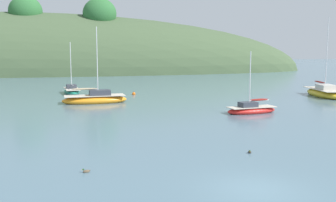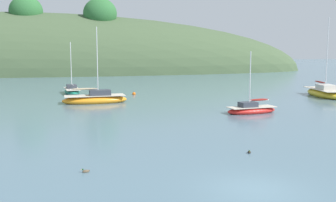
{
  "view_description": "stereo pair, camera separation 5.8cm",
  "coord_description": "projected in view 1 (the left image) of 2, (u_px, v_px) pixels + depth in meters",
  "views": [
    {
      "loc": [
        -6.66,
        -15.21,
        5.91
      ],
      "look_at": [
        0.0,
        20.0,
        1.2
      ],
      "focal_mm": 42.37,
      "sensor_mm": 36.0,
      "label": 1
    },
    {
      "loc": [
        -6.6,
        -15.22,
        5.91
      ],
      "look_at": [
        0.0,
        20.0,
        1.2
      ],
      "focal_mm": 42.37,
      "sensor_mm": 36.0,
      "label": 2
    }
  ],
  "objects": [
    {
      "name": "ground_plane",
      "position": [
        255.0,
        189.0,
        16.82
      ],
      "size": [
        400.0,
        400.0,
        0.0
      ],
      "primitive_type": "plane",
      "color": "slate"
    },
    {
      "name": "duck_lead",
      "position": [
        250.0,
        152.0,
        22.69
      ],
      "size": [
        0.28,
        0.42,
        0.24
      ],
      "color": "#2D2823",
      "rests_on": "ground"
    },
    {
      "name": "duck_lone_left",
      "position": [
        86.0,
        171.0,
        19.12
      ],
      "size": [
        0.42,
        0.26,
        0.24
      ],
      "color": "brown",
      "rests_on": "ground"
    },
    {
      "name": "sailboat_grey_yawl",
      "position": [
        95.0,
        99.0,
        43.69
      ],
      "size": [
        7.29,
        3.07,
        8.56
      ],
      "color": "orange",
      "rests_on": "ground"
    },
    {
      "name": "sailboat_red_portside",
      "position": [
        251.0,
        110.0,
        36.74
      ],
      "size": [
        5.16,
        2.46,
        5.88
      ],
      "color": "red",
      "rests_on": "ground"
    },
    {
      "name": "mooring_buoy_outer",
      "position": [
        134.0,
        94.0,
        51.55
      ],
      "size": [
        0.44,
        0.44,
        0.54
      ],
      "color": "orange",
      "rests_on": "ground"
    },
    {
      "name": "sailboat_blue_center",
      "position": [
        72.0,
        91.0,
        52.85
      ],
      "size": [
        2.7,
        5.87,
        7.03
      ],
      "color": "#196B56",
      "rests_on": "ground"
    },
    {
      "name": "far_shoreline_hill",
      "position": [
        18.0,
        72.0,
        98.63
      ],
      "size": [
        150.0,
        36.0,
        33.16
      ],
      "color": "#425638",
      "rests_on": "ground"
    },
    {
      "name": "sailboat_black_sloop",
      "position": [
        324.0,
        93.0,
        49.62
      ],
      "size": [
        3.7,
        8.11,
        10.03
      ],
      "color": "gold",
      "rests_on": "ground"
    }
  ]
}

